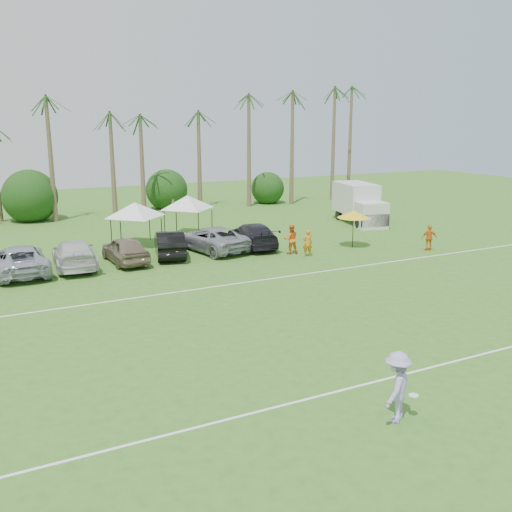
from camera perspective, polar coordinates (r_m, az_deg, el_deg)
name	(u,v)px	position (r m, az deg, el deg)	size (l,w,h in m)	color
ground	(415,411)	(17.28, 15.60, -14.74)	(120.00, 120.00, 0.00)	#37681F
field_lines	(277,324)	(23.20, 2.10, -6.78)	(80.00, 12.10, 0.01)	white
palm_tree_4	(51,127)	(49.43, -19.84, 12.03)	(2.40, 2.40, 8.90)	brown
palm_tree_5	(101,116)	(50.12, -15.27, 13.36)	(2.40, 2.40, 9.90)	brown
palm_tree_6	(147,106)	(51.14, -10.81, 14.54)	(2.40, 2.40, 10.90)	brown
palm_tree_7	(191,96)	(52.45, -6.51, 15.58)	(2.40, 2.40, 11.90)	brown
palm_tree_8	(242,126)	(54.40, -1.38, 12.86)	(2.40, 2.40, 8.90)	brown
palm_tree_9	(289,117)	(56.75, 3.30, 13.75)	(2.40, 2.40, 9.90)	brown
palm_tree_10	(332,108)	(59.45, 7.61, 14.47)	(2.40, 2.40, 10.90)	brown
palm_tree_11	(364,100)	(61.82, 10.79, 15.10)	(2.40, 2.40, 11.90)	brown
bush_tree_1	(29,198)	(50.57, -21.73, 5.42)	(4.00, 4.00, 4.00)	brown
bush_tree_2	(169,190)	(53.05, -8.69, 6.54)	(4.00, 4.00, 4.00)	brown
bush_tree_3	(265,185)	(56.99, 0.95, 7.16)	(4.00, 4.00, 4.00)	brown
sideline_player_a	(307,243)	(34.44, 5.17, 1.30)	(0.59, 0.39, 1.62)	orange
sideline_player_b	(291,239)	(35.01, 3.51, 1.70)	(0.89, 0.69, 1.83)	orange
sideline_player_c	(429,238)	(37.42, 16.94, 1.75)	(0.96, 0.40, 1.63)	orange
box_truck	(359,202)	(46.10, 10.30, 5.29)	(3.58, 6.40, 3.11)	silver
canopy_tent_left	(135,202)	(37.85, -12.05, 5.27)	(4.09, 4.09, 3.31)	black
canopy_tent_right	(187,195)	(40.83, -6.90, 6.03)	(4.08, 4.08, 3.30)	black
market_umbrella	(354,214)	(37.07, 9.74, 4.14)	(2.16, 2.16, 2.41)	black
frisbee_player	(397,387)	(16.24, 13.92, -12.61)	(1.48, 1.31, 1.99)	#A799DA
parked_car_2	(20,260)	(32.84, -22.52, -0.35)	(2.57, 5.58, 1.55)	#A5A9B4
parked_car_3	(74,254)	(33.21, -17.72, 0.19)	(2.17, 5.34, 1.55)	silver
parked_car_4	(125,250)	(33.58, -12.95, 0.63)	(1.83, 4.55, 1.55)	#817059
parked_car_5	(170,244)	(34.72, -8.63, 1.24)	(1.64, 4.70, 1.55)	black
parked_car_6	(212,239)	(35.82, -4.45, 1.72)	(2.57, 5.58, 1.55)	#93959B
parked_car_7	(252,235)	(36.86, -0.35, 2.10)	(2.17, 5.34, 1.55)	black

